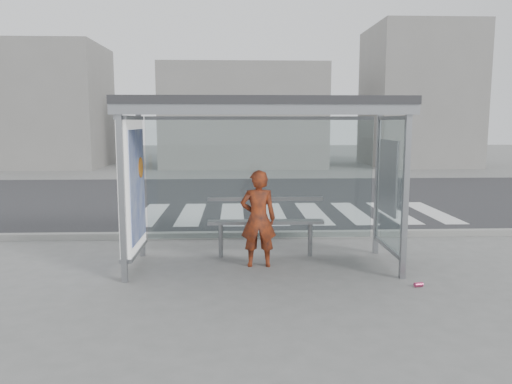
{
  "coord_description": "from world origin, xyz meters",
  "views": [
    {
      "loc": [
        -0.42,
        -7.62,
        2.27
      ],
      "look_at": [
        -0.09,
        0.2,
        1.16
      ],
      "focal_mm": 35.0,
      "sensor_mm": 36.0,
      "label": 1
    }
  ],
  "objects_px": {
    "person": "(258,219)",
    "soda_can": "(418,285)",
    "bus_shelter": "(238,140)",
    "bench": "(266,222)"
  },
  "relations": [
    {
      "from": "bus_shelter",
      "to": "person",
      "type": "bearing_deg",
      "value": -9.49
    },
    {
      "from": "bench",
      "to": "soda_can",
      "type": "xyz_separation_m",
      "value": [
        2.02,
        -1.67,
        -0.56
      ]
    },
    {
      "from": "bus_shelter",
      "to": "person",
      "type": "height_order",
      "value": "bus_shelter"
    },
    {
      "from": "bench",
      "to": "person",
      "type": "bearing_deg",
      "value": -104.87
    },
    {
      "from": "person",
      "to": "soda_can",
      "type": "relative_size",
      "value": 12.8
    },
    {
      "from": "soda_can",
      "to": "bus_shelter",
      "type": "bearing_deg",
      "value": 155.13
    },
    {
      "from": "bench",
      "to": "soda_can",
      "type": "distance_m",
      "value": 2.68
    },
    {
      "from": "soda_can",
      "to": "person",
      "type": "bearing_deg",
      "value": 153.2
    },
    {
      "from": "person",
      "to": "soda_can",
      "type": "xyz_separation_m",
      "value": [
        2.17,
        -1.1,
        -0.73
      ]
    },
    {
      "from": "person",
      "to": "soda_can",
      "type": "bearing_deg",
      "value": 153.03
    }
  ]
}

